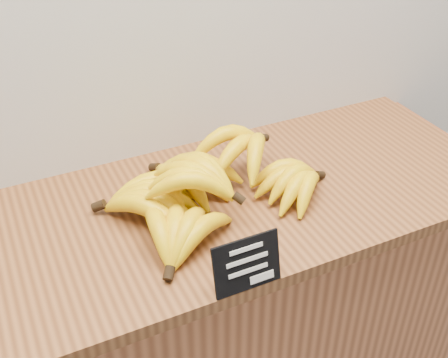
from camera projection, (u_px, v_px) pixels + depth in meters
The scene contains 4 objects.
counter at pixel (216, 344), 1.51m from camera, with size 1.45×0.50×0.90m, color #AC6137.
counter_top at pixel (214, 206), 1.24m from camera, with size 1.34×0.54×0.03m, color brown.
chalkboard_sign at pixel (247, 264), 0.99m from camera, with size 0.13×0.01×0.10m, color black.
banana_pile at pixel (205, 186), 1.19m from camera, with size 0.52×0.36×0.12m.
Camera 1 is at (-0.52, 1.85, 1.67)m, focal length 45.00 mm.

